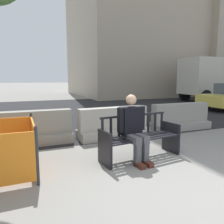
{
  "coord_description": "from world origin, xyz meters",
  "views": [
    {
      "loc": [
        -2.28,
        -2.37,
        1.62
      ],
      "look_at": [
        -0.06,
        2.87,
        0.75
      ],
      "focal_mm": 35.0,
      "sensor_mm": 36.0,
      "label": 1
    }
  ],
  "objects_px": {
    "street_bench": "(140,139)",
    "jersey_barrier_centre": "(114,125)",
    "jersey_barrier_right": "(180,119)",
    "seated_person": "(133,127)",
    "jersey_barrier_left": "(31,131)",
    "delivery_truck": "(222,78)"
  },
  "relations": [
    {
      "from": "street_bench",
      "to": "jersey_barrier_left",
      "type": "height_order",
      "value": "street_bench"
    },
    {
      "from": "street_bench",
      "to": "jersey_barrier_left",
      "type": "xyz_separation_m",
      "value": [
        -2.02,
        1.88,
        -0.06
      ]
    },
    {
      "from": "street_bench",
      "to": "jersey_barrier_right",
      "type": "height_order",
      "value": "street_bench"
    },
    {
      "from": "seated_person",
      "to": "delivery_truck",
      "type": "distance_m",
      "value": 14.43
    },
    {
      "from": "street_bench",
      "to": "delivery_truck",
      "type": "height_order",
      "value": "delivery_truck"
    },
    {
      "from": "seated_person",
      "to": "jersey_barrier_right",
      "type": "xyz_separation_m",
      "value": [
        2.72,
        1.83,
        -0.35
      ]
    },
    {
      "from": "jersey_barrier_centre",
      "to": "seated_person",
      "type": "bearing_deg",
      "value": -101.22
    },
    {
      "from": "jersey_barrier_left",
      "to": "street_bench",
      "type": "bearing_deg",
      "value": -43.01
    },
    {
      "from": "street_bench",
      "to": "jersey_barrier_right",
      "type": "bearing_deg",
      "value": 34.85
    },
    {
      "from": "jersey_barrier_left",
      "to": "jersey_barrier_right",
      "type": "height_order",
      "value": "same"
    },
    {
      "from": "seated_person",
      "to": "delivery_truck",
      "type": "relative_size",
      "value": 0.19
    },
    {
      "from": "seated_person",
      "to": "street_bench",
      "type": "bearing_deg",
      "value": 20.56
    },
    {
      "from": "street_bench",
      "to": "jersey_barrier_centre",
      "type": "xyz_separation_m",
      "value": [
        0.15,
        1.71,
        -0.06
      ]
    },
    {
      "from": "jersey_barrier_right",
      "to": "street_bench",
      "type": "bearing_deg",
      "value": -145.15
    },
    {
      "from": "seated_person",
      "to": "delivery_truck",
      "type": "bearing_deg",
      "value": 34.52
    },
    {
      "from": "street_bench",
      "to": "seated_person",
      "type": "bearing_deg",
      "value": -159.44
    },
    {
      "from": "seated_person",
      "to": "jersey_barrier_left",
      "type": "distance_m",
      "value": 2.69
    },
    {
      "from": "seated_person",
      "to": "jersey_barrier_centre",
      "type": "distance_m",
      "value": 1.85
    },
    {
      "from": "jersey_barrier_centre",
      "to": "delivery_truck",
      "type": "relative_size",
      "value": 0.3
    },
    {
      "from": "jersey_barrier_centre",
      "to": "jersey_barrier_right",
      "type": "bearing_deg",
      "value": 1.08
    },
    {
      "from": "street_bench",
      "to": "jersey_barrier_centre",
      "type": "relative_size",
      "value": 0.85
    },
    {
      "from": "street_bench",
      "to": "delivery_truck",
      "type": "relative_size",
      "value": 0.25
    }
  ]
}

